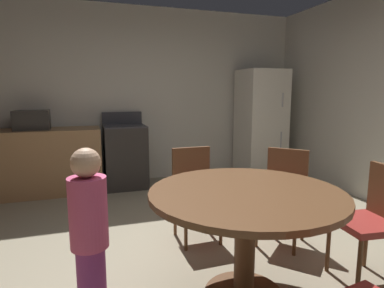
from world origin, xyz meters
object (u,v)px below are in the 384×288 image
at_px(oven_range, 125,156).
at_px(dining_table, 246,213).
at_px(microwave, 32,120).
at_px(chair_northeast, 283,189).
at_px(refrigerator, 261,124).
at_px(chair_north, 195,187).
at_px(person_child, 89,234).
at_px(chair_east, 374,216).

height_order(oven_range, dining_table, oven_range).
bearing_deg(microwave, chair_northeast, -43.66).
bearing_deg(refrigerator, chair_northeast, -114.89).
distance_m(chair_north, person_child, 1.37).
xyz_separation_m(chair_east, chair_northeast, (-0.25, 0.77, 0.00)).
relative_size(chair_northeast, person_child, 0.80).
height_order(oven_range, refrigerator, refrigerator).
bearing_deg(person_child, chair_north, 47.02).
xyz_separation_m(dining_table, chair_north, (-0.02, 1.00, -0.11)).
distance_m(oven_range, chair_northeast, 2.59).
bearing_deg(chair_east, dining_table, 0.00).
bearing_deg(dining_table, chair_north, 90.95).
distance_m(oven_range, microwave, 1.34).
bearing_deg(chair_east, refrigerator, -98.58).
relative_size(oven_range, dining_table, 0.86).
xyz_separation_m(oven_range, chair_north, (0.43, -1.97, 0.03)).
xyz_separation_m(microwave, person_child, (0.67, -2.92, -0.45)).
bearing_deg(dining_table, chair_east, -6.11).
bearing_deg(chair_northeast, person_child, -22.22).
relative_size(chair_east, person_child, 0.80).
bearing_deg(microwave, dining_table, -60.72).
bearing_deg(oven_range, chair_north, -77.79).
distance_m(chair_northeast, chair_north, 0.83).
bearing_deg(microwave, person_child, -77.06).
bearing_deg(chair_east, chair_northeast, -65.99).
xyz_separation_m(refrigerator, chair_northeast, (-1.04, -2.25, -0.38)).
relative_size(dining_table, chair_northeast, 1.48).
bearing_deg(dining_table, microwave, 119.28).
bearing_deg(person_child, dining_table, -0.00).
distance_m(microwave, chair_northeast, 3.37).
height_order(oven_range, chair_north, oven_range).
bearing_deg(dining_table, person_child, 177.32).
xyz_separation_m(refrigerator, dining_table, (-1.79, -2.91, -0.27)).
xyz_separation_m(refrigerator, microwave, (-3.45, 0.05, 0.15)).
relative_size(refrigerator, microwave, 4.00).
bearing_deg(chair_east, oven_range, -58.84).
relative_size(microwave, dining_table, 0.34).
bearing_deg(oven_range, person_child, -100.65).
bearing_deg(microwave, chair_east, -49.14).
bearing_deg(oven_range, refrigerator, -1.38).
bearing_deg(chair_north, refrigerator, 135.78).
relative_size(microwave, chair_east, 0.51).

